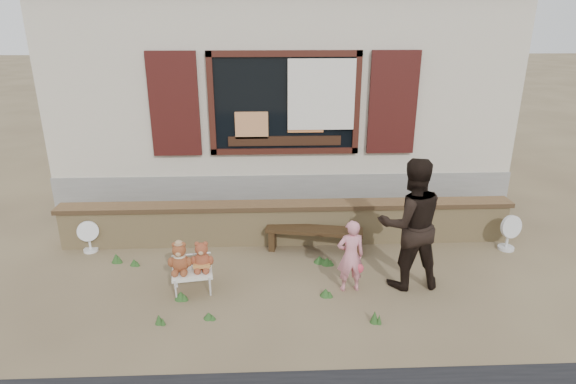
{
  "coord_description": "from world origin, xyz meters",
  "views": [
    {
      "loc": [
        -0.27,
        -5.97,
        3.43
      ],
      "look_at": [
        0.0,
        0.6,
        1.0
      ],
      "focal_mm": 30.0,
      "sensor_mm": 36.0,
      "label": 1
    }
  ],
  "objects_px": {
    "child": "(351,256)",
    "adult": "(410,224)",
    "folding_chair": "(192,272)",
    "bench": "(314,235)",
    "teddy_bear_right": "(202,255)",
    "teddy_bear_left": "(180,257)"
  },
  "relations": [
    {
      "from": "bench",
      "to": "child",
      "type": "height_order",
      "value": "child"
    },
    {
      "from": "folding_chair",
      "to": "adult",
      "type": "xyz_separation_m",
      "value": [
        2.84,
        0.07,
        0.6
      ]
    },
    {
      "from": "adult",
      "to": "folding_chair",
      "type": "bearing_deg",
      "value": -2.85
    },
    {
      "from": "bench",
      "to": "teddy_bear_right",
      "type": "xyz_separation_m",
      "value": [
        -1.56,
        -1.07,
        0.24
      ]
    },
    {
      "from": "teddy_bear_right",
      "to": "adult",
      "type": "distance_m",
      "value": 2.73
    },
    {
      "from": "teddy_bear_left",
      "to": "teddy_bear_right",
      "type": "bearing_deg",
      "value": 0.0
    },
    {
      "from": "bench",
      "to": "adult",
      "type": "xyz_separation_m",
      "value": [
        1.14,
        -1.02,
        0.61
      ]
    },
    {
      "from": "folding_chair",
      "to": "teddy_bear_right",
      "type": "distance_m",
      "value": 0.27
    },
    {
      "from": "bench",
      "to": "teddy_bear_left",
      "type": "distance_m",
      "value": 2.16
    },
    {
      "from": "folding_chair",
      "to": "adult",
      "type": "bearing_deg",
      "value": -7.59
    },
    {
      "from": "teddy_bear_right",
      "to": "child",
      "type": "xyz_separation_m",
      "value": [
        1.92,
        -0.06,
        -0.02
      ]
    },
    {
      "from": "teddy_bear_left",
      "to": "child",
      "type": "xyz_separation_m",
      "value": [
        2.2,
        -0.02,
        -0.03
      ]
    },
    {
      "from": "bench",
      "to": "teddy_bear_right",
      "type": "distance_m",
      "value": 1.9
    },
    {
      "from": "bench",
      "to": "folding_chair",
      "type": "height_order",
      "value": "bench"
    },
    {
      "from": "bench",
      "to": "adult",
      "type": "distance_m",
      "value": 1.65
    },
    {
      "from": "bench",
      "to": "folding_chair",
      "type": "bearing_deg",
      "value": -136.68
    },
    {
      "from": "teddy_bear_left",
      "to": "folding_chair",
      "type": "bearing_deg",
      "value": 0.0
    },
    {
      "from": "adult",
      "to": "teddy_bear_right",
      "type": "bearing_deg",
      "value": -3.25
    },
    {
      "from": "child",
      "to": "folding_chair",
      "type": "bearing_deg",
      "value": -7.01
    },
    {
      "from": "child",
      "to": "adult",
      "type": "distance_m",
      "value": 0.88
    },
    {
      "from": "teddy_bear_left",
      "to": "child",
      "type": "relative_size",
      "value": 0.43
    },
    {
      "from": "bench",
      "to": "folding_chair",
      "type": "distance_m",
      "value": 2.01
    }
  ]
}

